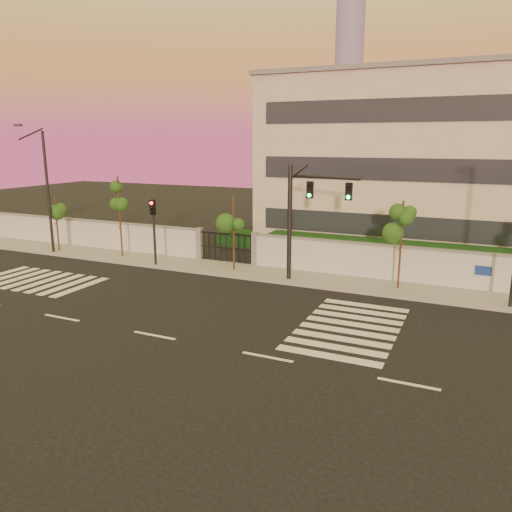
% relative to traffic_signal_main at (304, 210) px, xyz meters
% --- Properties ---
extents(ground, '(120.00, 120.00, 0.00)m').
position_rel_traffic_signal_main_xyz_m(ground, '(-2.91, -9.80, -4.10)').
color(ground, black).
rests_on(ground, ground).
extents(sidewalk, '(60.00, 3.00, 0.15)m').
position_rel_traffic_signal_main_xyz_m(sidewalk, '(-2.91, 0.70, -4.02)').
color(sidewalk, gray).
rests_on(sidewalk, ground).
extents(perimeter_wall, '(60.00, 0.36, 2.20)m').
position_rel_traffic_signal_main_xyz_m(perimeter_wall, '(-2.80, 2.20, -3.03)').
color(perimeter_wall, '#AFB1B7').
rests_on(perimeter_wall, ground).
extents(hedge_row, '(41.00, 4.25, 1.80)m').
position_rel_traffic_signal_main_xyz_m(hedge_row, '(-1.74, 4.93, -3.28)').
color(hedge_row, black).
rests_on(hedge_row, ground).
extents(institutional_building, '(24.40, 12.40, 12.25)m').
position_rel_traffic_signal_main_xyz_m(institutional_building, '(6.09, 12.18, 2.06)').
color(institutional_building, '#B5AB99').
rests_on(institutional_building, ground).
extents(distant_skyscraper, '(16.00, 16.00, 118.00)m').
position_rel_traffic_signal_main_xyz_m(distant_skyscraper, '(-67.91, 270.20, 57.88)').
color(distant_skyscraper, slate).
rests_on(distant_skyscraper, ground).
extents(road_markings, '(57.00, 7.62, 0.02)m').
position_rel_traffic_signal_main_xyz_m(road_markings, '(-4.49, -6.05, -4.09)').
color(road_markings, silver).
rests_on(road_markings, ground).
extents(street_tree_b, '(1.31, 1.04, 3.99)m').
position_rel_traffic_signal_main_xyz_m(street_tree_b, '(-18.25, 0.24, -1.17)').
color(street_tree_b, '#382314').
rests_on(street_tree_b, ground).
extents(street_tree_c, '(1.41, 1.12, 5.47)m').
position_rel_traffic_signal_main_xyz_m(street_tree_c, '(-13.00, 0.65, -0.08)').
color(street_tree_c, '#382314').
rests_on(street_tree_c, ground).
extents(street_tree_d, '(1.45, 1.15, 4.61)m').
position_rel_traffic_signal_main_xyz_m(street_tree_d, '(-4.50, 0.51, -0.71)').
color(street_tree_d, '#382314').
rests_on(street_tree_d, ground).
extents(street_tree_e, '(1.36, 1.08, 4.75)m').
position_rel_traffic_signal_main_xyz_m(street_tree_e, '(5.10, 0.72, -0.61)').
color(street_tree_e, '#382314').
rests_on(street_tree_e, ground).
extents(traffic_signal_main, '(4.05, 1.20, 6.49)m').
position_rel_traffic_signal_main_xyz_m(traffic_signal_main, '(0.00, 0.00, 0.00)').
color(traffic_signal_main, black).
rests_on(traffic_signal_main, ground).
extents(traffic_signal_secondary, '(0.34, 0.33, 4.32)m').
position_rel_traffic_signal_main_xyz_m(traffic_signal_secondary, '(-9.59, -0.39, -1.36)').
color(traffic_signal_secondary, black).
rests_on(traffic_signal_secondary, ground).
extents(streetlight_west, '(0.52, 2.10, 8.75)m').
position_rel_traffic_signal_main_xyz_m(streetlight_west, '(-18.28, -0.47, 0.63)').
color(streetlight_west, black).
rests_on(streetlight_west, ground).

